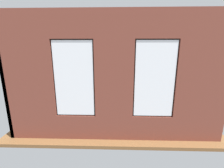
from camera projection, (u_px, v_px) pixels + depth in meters
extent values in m
cube|color=brown|center=(115.00, 105.00, 7.04)|extent=(6.59, 6.27, 0.10)
cube|color=brown|center=(203.00, 80.00, 3.88)|extent=(1.40, 0.16, 3.47)
cube|color=brown|center=(114.00, 80.00, 3.94)|extent=(1.02, 0.16, 3.47)
cube|color=brown|center=(29.00, 79.00, 4.01)|extent=(1.40, 0.16, 3.47)
cube|color=brown|center=(151.00, 128.00, 4.23)|extent=(1.09, 0.16, 0.72)
cube|color=brown|center=(158.00, 24.00, 3.59)|extent=(1.09, 0.16, 0.70)
cube|color=white|center=(155.00, 80.00, 3.87)|extent=(1.03, 0.03, 1.99)
cube|color=#38281E|center=(154.00, 79.00, 3.93)|extent=(1.09, 0.04, 2.05)
cube|color=brown|center=(77.00, 126.00, 4.29)|extent=(1.09, 0.16, 0.72)
cube|color=brown|center=(71.00, 24.00, 3.66)|extent=(1.09, 0.16, 0.70)
cube|color=white|center=(74.00, 79.00, 3.94)|extent=(1.03, 0.03, 1.99)
cube|color=#38281E|center=(75.00, 79.00, 3.99)|extent=(1.09, 0.04, 2.05)
cube|color=olive|center=(114.00, 115.00, 4.28)|extent=(3.40, 0.24, 0.06)
cube|color=black|center=(114.00, 60.00, 3.91)|extent=(0.42, 0.03, 0.56)
cube|color=orange|center=(114.00, 60.00, 3.93)|extent=(0.36, 0.01, 0.50)
cube|color=silver|center=(48.00, 67.00, 6.52)|extent=(0.10, 5.27, 3.47)
cube|color=black|center=(110.00, 120.00, 4.98)|extent=(2.04, 0.85, 0.42)
cube|color=black|center=(110.00, 113.00, 4.57)|extent=(2.04, 0.24, 0.38)
cube|color=black|center=(138.00, 112.00, 4.88)|extent=(0.22, 0.85, 0.24)
cube|color=black|center=(83.00, 111.00, 4.94)|extent=(0.22, 0.85, 0.24)
cube|color=black|center=(122.00, 112.00, 4.95)|extent=(0.74, 0.65, 0.12)
cube|color=black|center=(98.00, 112.00, 4.97)|extent=(0.74, 0.65, 0.12)
cube|color=black|center=(167.00, 104.00, 6.42)|extent=(1.00, 1.93, 0.42)
cube|color=black|center=(176.00, 96.00, 6.29)|extent=(0.40, 1.88, 0.38)
cube|color=black|center=(163.00, 92.00, 7.14)|extent=(0.87, 0.29, 0.24)
cube|color=black|center=(173.00, 104.00, 5.55)|extent=(0.87, 0.29, 0.24)
cube|color=black|center=(165.00, 96.00, 6.70)|extent=(0.70, 0.71, 0.12)
cube|color=black|center=(169.00, 101.00, 6.01)|extent=(0.70, 0.71, 0.12)
cube|color=#A87547|center=(106.00, 97.00, 6.73)|extent=(1.43, 0.84, 0.04)
cube|color=#A87547|center=(120.00, 99.00, 7.11)|extent=(0.07, 0.07, 0.39)
cube|color=#A87547|center=(93.00, 99.00, 7.15)|extent=(0.07, 0.07, 0.39)
cube|color=#A87547|center=(120.00, 105.00, 6.41)|extent=(0.07, 0.07, 0.39)
cube|color=#A87547|center=(90.00, 104.00, 6.45)|extent=(0.07, 0.07, 0.39)
cylinder|color=#33567F|center=(102.00, 95.00, 6.82)|extent=(0.08, 0.08, 0.10)
cylinder|color=#B7333D|center=(106.00, 95.00, 6.71)|extent=(0.08, 0.08, 0.13)
cube|color=#59595B|center=(114.00, 96.00, 6.86)|extent=(0.17, 0.05, 0.02)
cube|color=#B2B2B7|center=(108.00, 97.00, 6.60)|extent=(0.13, 0.17, 0.02)
cube|color=black|center=(60.00, 96.00, 7.21)|extent=(1.17, 0.42, 0.58)
cube|color=black|center=(60.00, 90.00, 7.14)|extent=(0.49, 0.20, 0.05)
cube|color=black|center=(60.00, 89.00, 7.13)|extent=(0.06, 0.04, 0.06)
cube|color=black|center=(59.00, 82.00, 7.05)|extent=(1.11, 0.04, 0.63)
cube|color=black|center=(59.00, 82.00, 7.07)|extent=(1.06, 0.01, 0.58)
cylinder|color=olive|center=(115.00, 90.00, 8.86)|extent=(0.54, 0.54, 0.28)
ellipsoid|color=white|center=(116.00, 84.00, 8.77)|extent=(1.20, 1.20, 0.48)
ellipsoid|color=navy|center=(114.00, 82.00, 8.75)|extent=(0.44, 0.44, 0.18)
cylinder|color=#47423D|center=(131.00, 97.00, 7.69)|extent=(0.15, 0.15, 0.17)
cylinder|color=brown|center=(132.00, 94.00, 7.65)|extent=(0.02, 0.02, 0.17)
ellipsoid|color=#1E5B28|center=(132.00, 91.00, 7.60)|extent=(0.25, 0.25, 0.20)
cylinder|color=gray|center=(156.00, 89.00, 8.99)|extent=(0.33, 0.33, 0.35)
cylinder|color=brown|center=(156.00, 84.00, 8.92)|extent=(0.06, 0.06, 0.27)
cone|color=#1E5B28|center=(153.00, 78.00, 8.80)|extent=(0.58, 0.21, 0.57)
cone|color=#1E5B28|center=(155.00, 78.00, 8.64)|extent=(0.42, 0.54, 0.58)
cone|color=#1E5B28|center=(160.00, 79.00, 8.60)|extent=(0.34, 0.61, 0.54)
cone|color=#1E5B28|center=(160.00, 77.00, 8.74)|extent=(0.53, 0.30, 0.62)
cone|color=#1E5B28|center=(161.00, 78.00, 8.91)|extent=(0.62, 0.31, 0.53)
cone|color=#1E5B28|center=(157.00, 77.00, 9.05)|extent=(0.31, 0.58, 0.57)
cone|color=#1E5B28|center=(153.00, 77.00, 9.07)|extent=(0.44, 0.59, 0.51)
cylinder|color=beige|center=(67.00, 123.00, 4.89)|extent=(0.33, 0.33, 0.33)
cylinder|color=brown|center=(66.00, 116.00, 4.83)|extent=(0.05, 0.05, 0.13)
ellipsoid|color=#286B2D|center=(66.00, 107.00, 4.76)|extent=(0.55, 0.55, 0.49)
cylinder|color=#47423D|center=(151.00, 97.00, 7.80)|extent=(0.16, 0.16, 0.18)
cylinder|color=brown|center=(152.00, 94.00, 7.76)|extent=(0.02, 0.02, 0.16)
ellipsoid|color=#337F38|center=(152.00, 90.00, 7.71)|extent=(0.31, 0.31, 0.26)
cylinder|color=#9E5638|center=(77.00, 89.00, 9.09)|extent=(0.27, 0.27, 0.27)
cylinder|color=brown|center=(77.00, 85.00, 9.03)|extent=(0.05, 0.05, 0.26)
cone|color=#3D8E42|center=(74.00, 80.00, 8.95)|extent=(0.39, 0.13, 0.43)
cone|color=#3D8E42|center=(74.00, 80.00, 8.82)|extent=(0.30, 0.39, 0.42)
cone|color=#3D8E42|center=(76.00, 81.00, 8.80)|extent=(0.23, 0.43, 0.40)
cone|color=#3D8E42|center=(78.00, 80.00, 8.88)|extent=(0.37, 0.26, 0.44)
cone|color=#3D8E42|center=(79.00, 80.00, 9.04)|extent=(0.39, 0.30, 0.41)
cone|color=#3D8E42|center=(77.00, 79.00, 9.07)|extent=(0.13, 0.34, 0.46)
cone|color=#3D8E42|center=(75.00, 79.00, 9.06)|extent=(0.34, 0.34, 0.43)
cylinder|color=beige|center=(155.00, 123.00, 4.96)|extent=(0.23, 0.23, 0.27)
cylinder|color=brown|center=(155.00, 118.00, 4.91)|extent=(0.04, 0.04, 0.12)
ellipsoid|color=#337F38|center=(155.00, 111.00, 4.86)|extent=(0.54, 0.54, 0.33)
cylinder|color=#9E5638|center=(191.00, 125.00, 4.77)|extent=(0.35, 0.35, 0.34)
cylinder|color=brown|center=(192.00, 113.00, 4.68)|extent=(0.06, 0.06, 0.45)
cone|color=#337F38|center=(188.00, 98.00, 4.59)|extent=(0.45, 0.16, 0.60)
cone|color=#337F38|center=(192.00, 103.00, 4.38)|extent=(0.43, 0.54, 0.47)
cone|color=#337F38|center=(201.00, 101.00, 4.41)|extent=(0.40, 0.47, 0.55)
cone|color=#337F38|center=(201.00, 99.00, 4.57)|extent=(0.50, 0.14, 0.56)
cone|color=#337F38|center=(195.00, 97.00, 4.74)|extent=(0.37, 0.49, 0.55)
cone|color=#337F38|center=(190.00, 97.00, 4.72)|extent=(0.26, 0.44, 0.60)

